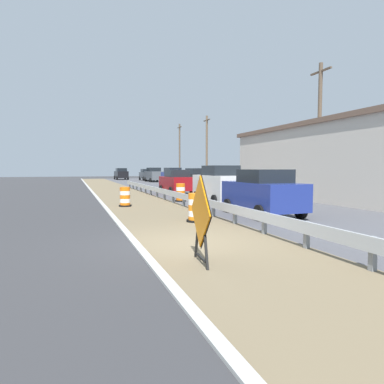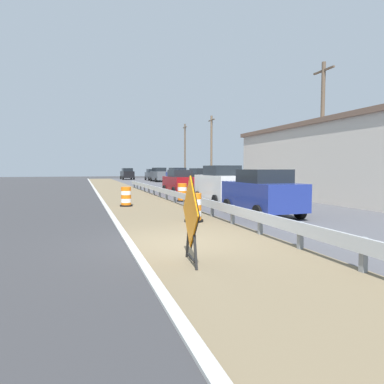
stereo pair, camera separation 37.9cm
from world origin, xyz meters
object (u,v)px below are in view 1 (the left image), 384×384
(warning_sign_diamond, at_px, (201,215))
(utility_pole_mid, at_px, (207,150))
(car_trailing_far_lane, at_px, (176,182))
(car_distant_a, at_px, (154,175))
(traffic_barrel_nearest, at_px, (196,209))
(car_trailing_near_lane, at_px, (173,176))
(traffic_barrel_close, at_px, (125,198))
(utility_pole_near, at_px, (319,130))
(car_lead_near_lane, at_px, (219,185))
(car_lead_far_lane, at_px, (263,192))
(car_distant_b, at_px, (121,174))
(utility_pole_far, at_px, (180,152))
(traffic_barrel_mid, at_px, (181,193))
(car_distant_c, at_px, (197,179))
(car_mid_far_lane, at_px, (147,175))

(warning_sign_diamond, relative_size, utility_pole_mid, 0.24)
(car_trailing_far_lane, xyz_separation_m, car_distant_a, (3.82, 24.63, 0.11))
(traffic_barrel_nearest, xyz_separation_m, utility_pole_mid, (10.34, 24.90, 3.70))
(car_trailing_near_lane, xyz_separation_m, car_trailing_far_lane, (-3.86, -14.36, -0.09))
(traffic_barrel_close, bearing_deg, utility_pole_near, -4.33)
(car_distant_a, distance_m, utility_pole_near, 33.72)
(car_lead_near_lane, xyz_separation_m, car_lead_far_lane, (-0.25, -5.22, -0.10))
(car_distant_b, xyz_separation_m, utility_pole_far, (6.92, -13.37, 3.44))
(car_lead_far_lane, distance_m, car_trailing_far_lane, 13.41)
(warning_sign_diamond, relative_size, utility_pole_far, 0.23)
(utility_pole_mid, height_order, utility_pole_far, utility_pole_far)
(car_distant_b, height_order, utility_pole_mid, utility_pole_mid)
(car_lead_far_lane, bearing_deg, traffic_barrel_nearest, 101.02)
(car_trailing_far_lane, bearing_deg, car_lead_near_lane, 179.06)
(traffic_barrel_nearest, relative_size, car_lead_far_lane, 0.26)
(car_lead_far_lane, bearing_deg, car_trailing_near_lane, -8.91)
(car_distant_a, height_order, utility_pole_near, utility_pole_near)
(car_trailing_far_lane, bearing_deg, traffic_barrel_mid, 163.68)
(car_distant_c, relative_size, utility_pole_near, 0.54)
(warning_sign_diamond, relative_size, car_distant_c, 0.42)
(car_mid_far_lane, bearing_deg, traffic_barrel_nearest, -10.12)
(traffic_barrel_mid, relative_size, utility_pole_mid, 0.14)
(car_mid_far_lane, bearing_deg, traffic_barrel_mid, -9.29)
(car_trailing_near_lane, distance_m, utility_pole_far, 9.83)
(warning_sign_diamond, height_order, car_lead_near_lane, car_lead_near_lane)
(car_distant_a, bearing_deg, car_distant_c, -2.91)
(car_trailing_far_lane, bearing_deg, car_distant_a, -10.91)
(car_lead_near_lane, bearing_deg, car_trailing_near_lane, -9.34)
(warning_sign_diamond, height_order, car_trailing_near_lane, car_trailing_near_lane)
(warning_sign_diamond, height_order, car_mid_far_lane, warning_sign_diamond)
(car_distant_c, bearing_deg, car_trailing_near_lane, 176.30)
(car_distant_a, bearing_deg, car_mid_far_lane, 176.84)
(car_mid_far_lane, bearing_deg, car_trailing_far_lane, -8.10)
(traffic_barrel_nearest, xyz_separation_m, utility_pole_far, (10.77, 37.00, 3.98))
(utility_pole_mid, bearing_deg, car_distant_c, -119.61)
(utility_pole_mid, bearing_deg, traffic_barrel_mid, -116.55)
(utility_pole_far, bearing_deg, traffic_barrel_mid, -107.07)
(utility_pole_mid, relative_size, utility_pole_far, 0.94)
(traffic_barrel_mid, relative_size, car_distant_b, 0.26)
(car_trailing_far_lane, bearing_deg, warning_sign_diamond, 162.80)
(traffic_barrel_mid, height_order, car_lead_near_lane, car_lead_near_lane)
(traffic_barrel_nearest, xyz_separation_m, car_distant_a, (7.23, 38.74, 0.57))
(car_lead_far_lane, height_order, car_mid_far_lane, car_lead_far_lane)
(car_lead_far_lane, distance_m, car_distant_a, 38.24)
(traffic_barrel_mid, relative_size, car_distant_a, 0.23)
(car_lead_near_lane, bearing_deg, utility_pole_mid, -19.62)
(warning_sign_diamond, distance_m, car_trailing_near_lane, 35.14)
(car_distant_c, relative_size, utility_pole_mid, 0.57)
(car_lead_far_lane, distance_m, utility_pole_near, 8.79)
(car_trailing_far_lane, xyz_separation_m, utility_pole_near, (6.60, -8.81, 3.42))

